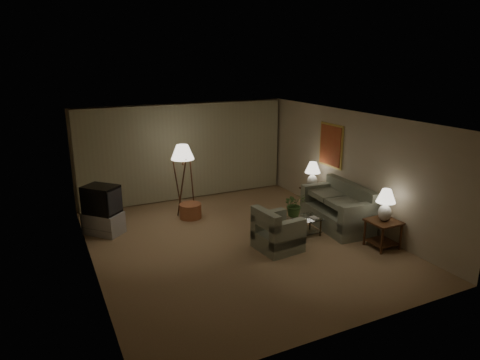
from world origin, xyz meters
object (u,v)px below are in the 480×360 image
Objects in this scene: ottoman at (190,211)px; side_table_near at (383,229)px; side_table_far at (311,195)px; crt_tv at (101,199)px; armchair at (278,233)px; floor_lamp at (183,178)px; sofa at (337,210)px; tv_cabinet at (104,223)px; vase at (294,217)px; table_lamp_near at (386,202)px; table_lamp_far at (313,173)px; coffee_table at (299,225)px.

side_table_near is at bearing -47.87° from ottoman.
side_table_far is 5.27m from crt_tv.
floor_lamp is (-1.06, 2.95, 0.58)m from armchair.
floor_lamp is at bearing -125.26° from sofa.
crt_tv is 0.50× the size of floor_lamp.
tv_cabinet is 1.78× the size of ottoman.
tv_cabinet is at bearing 151.09° from vase.
armchair is at bearing 9.45° from tv_cabinet.
table_lamp_near is (-0.00, -2.60, 0.61)m from side_table_far.
sofa is 2.23× the size of crt_tv.
table_lamp_far reaches higher than sofa.
floor_lamp is 3.11m from vase.
table_lamp_far is at bearing 39.28° from tv_cabinet.
floor_lamp is at bearing 125.52° from coffee_table.
crt_tv reaches higher than ottoman.
armchair reaches higher than coffee_table.
side_table_near is 0.59m from table_lamp_near.
table_lamp_far reaches higher than side_table_near.
floor_lamp reaches higher than ottoman.
armchair reaches higher than ottoman.
sofa is 1.26m from side_table_far.
sofa is 2.89× the size of table_lamp_far.
table_lamp_near is at bearing 153.43° from side_table_near.
table_lamp_near is at bearing 11.08° from sofa.
table_lamp_near is (2.04, -0.88, 0.65)m from armchair.
sofa is at bearing -96.84° from side_table_far.
tv_cabinet is 6.85× the size of vase.
armchair is 1.70× the size of side_table_far.
table_lamp_near is 0.71× the size of tv_cabinet.
table_lamp_far reaches higher than coffee_table.
crt_tv is at bearing 147.27° from table_lamp_near.
armchair is 0.87m from coffee_table.
armchair is 1.67× the size of side_table_near.
armchair is at bearing -71.32° from sofa.
side_table_near is at bearing -90.00° from table_lamp_far.
side_table_far is 2.67m from table_lamp_near.
coffee_table reaches higher than ottoman.
sofa is at bearing 5.14° from coffee_table.
floor_lamp is (-2.95, 2.48, 0.53)m from sofa.
coffee_table is at bearing 135.27° from table_lamp_near.
side_table_far is 0.61m from table_lamp_far.
floor_lamp reaches higher than side_table_near.
coffee_table is 1.03× the size of tv_cabinet.
tv_cabinet is at bearing -106.79° from sofa.
ottoman is at bearing 165.27° from table_lamp_far.
ottoman is at bearing 130.16° from coffee_table.
table_lamp_far is at bearing 90.00° from table_lamp_near.
side_table_near reaches higher than tv_cabinet.
sofa is 3.35× the size of side_table_far.
vase reaches higher than coffee_table.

